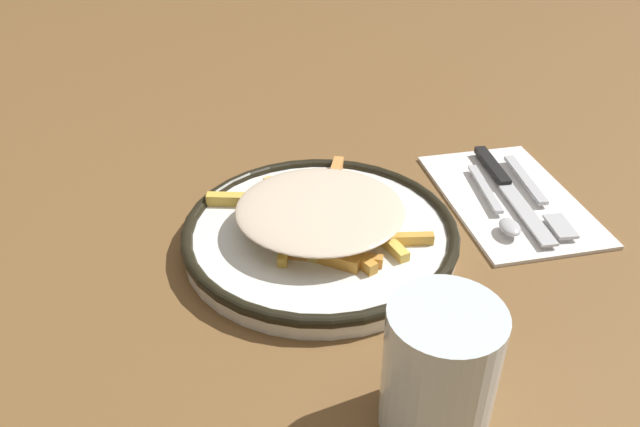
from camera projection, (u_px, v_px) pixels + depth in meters
name	position (u px, v px, depth m)	size (l,w,h in m)	color
ground_plane	(320.00, 244.00, 0.67)	(2.60, 2.60, 0.00)	brown
plate	(320.00, 234.00, 0.66)	(0.29, 0.29, 0.03)	white
fries_heap	(323.00, 212.00, 0.65)	(0.22, 0.23, 0.03)	#CB8938
napkin	(510.00, 197.00, 0.74)	(0.15, 0.23, 0.01)	white
fork	(536.00, 194.00, 0.73)	(0.04, 0.18, 0.01)	silver
knife	(505.00, 183.00, 0.75)	(0.04, 0.21, 0.01)	black
spoon	(499.00, 211.00, 0.70)	(0.04, 0.15, 0.01)	silver
water_glass	(440.00, 370.00, 0.45)	(0.08, 0.08, 0.11)	silver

